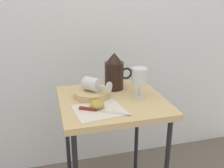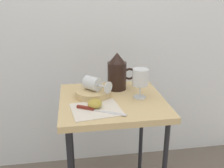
% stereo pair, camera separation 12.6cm
% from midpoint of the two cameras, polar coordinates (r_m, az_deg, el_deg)
% --- Properties ---
extents(curtain_drape, '(2.40, 0.03, 2.07)m').
position_cam_midpoint_polar(curtain_drape, '(1.70, -0.54, 13.93)').
color(curtain_drape, white).
rests_on(curtain_drape, ground_plane).
extents(table, '(0.52, 0.50, 0.70)m').
position_cam_midpoint_polar(table, '(1.32, 2.75, -6.27)').
color(table, tan).
rests_on(table, ground_plane).
extents(linen_napkin, '(0.25, 0.22, 0.00)m').
position_cam_midpoint_polar(linen_napkin, '(1.18, -0.50, -5.74)').
color(linen_napkin, silver).
rests_on(linen_napkin, table).
extents(basket_tray, '(0.18, 0.18, 0.03)m').
position_cam_midpoint_polar(basket_tray, '(1.32, -1.53, -2.07)').
color(basket_tray, tan).
rests_on(basket_tray, table).
extents(pitcher, '(0.16, 0.10, 0.21)m').
position_cam_midpoint_polar(pitcher, '(1.40, 3.76, 2.07)').
color(pitcher, black).
rests_on(pitcher, table).
extents(wine_glass_upright, '(0.08, 0.08, 0.15)m').
position_cam_midpoint_polar(wine_glass_upright, '(1.29, 9.14, 1.12)').
color(wine_glass_upright, silver).
rests_on(wine_glass_upright, table).
extents(wine_glass_tipped_near, '(0.15, 0.15, 0.07)m').
position_cam_midpoint_polar(wine_glass_tipped_near, '(1.30, -1.43, 0.05)').
color(wine_glass_tipped_near, silver).
rests_on(wine_glass_tipped_near, basket_tray).
extents(apple_half_left, '(0.07, 0.07, 0.04)m').
position_cam_midpoint_polar(apple_half_left, '(1.18, -0.81, -4.53)').
color(apple_half_left, '#B29938').
rests_on(apple_half_left, linen_napkin).
extents(apple_half_right, '(0.07, 0.07, 0.04)m').
position_cam_midpoint_polar(apple_half_right, '(1.19, -0.83, -4.34)').
color(apple_half_right, '#B29938').
rests_on(apple_half_right, linen_napkin).
extents(knife, '(0.22, 0.13, 0.01)m').
position_cam_midpoint_polar(knife, '(1.16, -1.00, -5.73)').
color(knife, silver).
rests_on(knife, linen_napkin).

